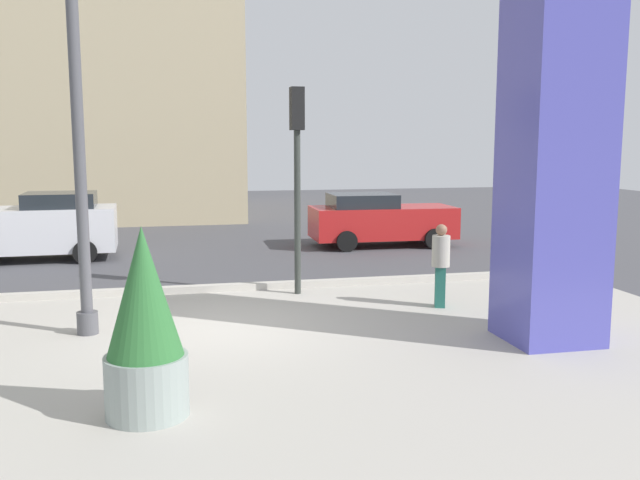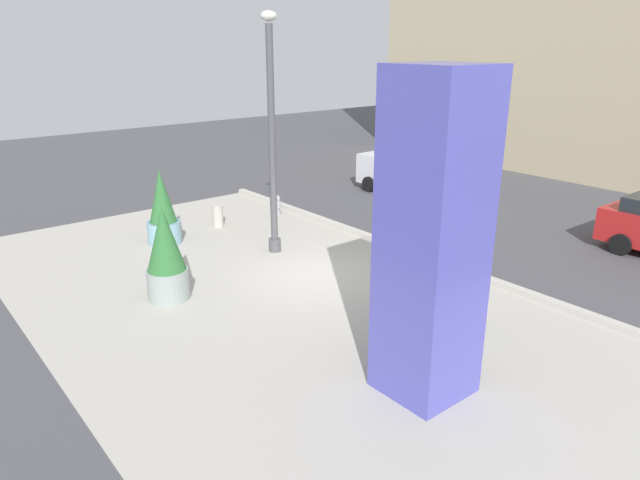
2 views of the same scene
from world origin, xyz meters
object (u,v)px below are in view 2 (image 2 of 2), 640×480
object	(u,v)px
pedestrian_crossing	(474,289)
fire_hydrant	(277,205)
potted_plant_curbside	(166,256)
concrete_bollard	(218,216)
traffic_light_corner	(441,164)
art_pillar_blue	(432,241)
lamp_post	(272,142)
potted_plant_by_pillar	(163,211)
car_far_lane	(409,172)

from	to	relation	value
pedestrian_crossing	fire_hydrant	bearing A→B (deg)	170.08
potted_plant_curbside	fire_hydrant	distance (m)	7.48
concrete_bollard	traffic_light_corner	bearing A→B (deg)	18.35
potted_plant_curbside	fire_hydrant	size ratio (longest dim) A/B	3.13
fire_hydrant	pedestrian_crossing	distance (m)	9.96
art_pillar_blue	traffic_light_corner	distance (m)	5.59
traffic_light_corner	lamp_post	bearing A→B (deg)	-150.55
potted_plant_curbside	traffic_light_corner	xyz separation A→B (m)	(3.04, 6.28, 1.90)
potted_plant_by_pillar	traffic_light_corner	bearing A→B (deg)	33.48
potted_plant_by_pillar	car_far_lane	world-z (taller)	potted_plant_by_pillar
traffic_light_corner	car_far_lane	xyz separation A→B (m)	(-6.26, 5.82, -2.06)
fire_hydrant	concrete_bollard	distance (m)	2.34
car_far_lane	pedestrian_crossing	world-z (taller)	car_far_lane
lamp_post	potted_plant_curbside	world-z (taller)	lamp_post
potted_plant_by_pillar	fire_hydrant	bearing A→B (deg)	93.56
lamp_post	car_far_lane	bearing A→B (deg)	104.43
traffic_light_corner	concrete_bollard	bearing A→B (deg)	-161.65
lamp_post	potted_plant_by_pillar	size ratio (longest dim) A/B	2.87
traffic_light_corner	car_far_lane	bearing A→B (deg)	137.08
art_pillar_blue	car_far_lane	bearing A→B (deg)	133.56
art_pillar_blue	concrete_bollard	xyz separation A→B (m)	(-10.82, 1.94, -2.46)
fire_hydrant	pedestrian_crossing	bearing A→B (deg)	-9.92
potted_plant_by_pillar	traffic_light_corner	distance (m)	8.54
concrete_bollard	traffic_light_corner	world-z (taller)	traffic_light_corner
lamp_post	art_pillar_blue	distance (m)	7.89
fire_hydrant	concrete_bollard	xyz separation A→B (m)	(-0.17, -2.34, 0.01)
concrete_bollard	pedestrian_crossing	xyz separation A→B (m)	(9.96, 0.63, 0.57)
art_pillar_blue	concrete_bollard	size ratio (longest dim) A/B	7.56
potted_plant_by_pillar	fire_hydrant	size ratio (longest dim) A/B	3.13
concrete_bollard	traffic_light_corner	xyz separation A→B (m)	(7.37, 2.45, 2.64)
art_pillar_blue	potted_plant_curbside	distance (m)	6.97
car_far_lane	potted_plant_by_pillar	bearing A→B (deg)	-93.68
lamp_post	potted_plant_by_pillar	world-z (taller)	lamp_post
potted_plant_curbside	pedestrian_crossing	bearing A→B (deg)	38.38
concrete_bollard	car_far_lane	xyz separation A→B (m)	(1.11, 8.27, 0.58)
art_pillar_blue	pedestrian_crossing	distance (m)	3.31
fire_hydrant	concrete_bollard	size ratio (longest dim) A/B	1.00
potted_plant_by_pillar	fire_hydrant	distance (m)	4.53
fire_hydrant	concrete_bollard	world-z (taller)	same
art_pillar_blue	car_far_lane	world-z (taller)	art_pillar_blue
lamp_post	traffic_light_corner	world-z (taller)	lamp_post
fire_hydrant	lamp_post	bearing A→B (deg)	-36.29
car_far_lane	potted_plant_curbside	bearing A→B (deg)	-75.10
art_pillar_blue	traffic_light_corner	size ratio (longest dim) A/B	1.27
potted_plant_curbside	concrete_bollard	bearing A→B (deg)	138.51
lamp_post	fire_hydrant	xyz separation A→B (m)	(-3.05, 2.24, -2.92)
potted_plant_curbside	car_far_lane	size ratio (longest dim) A/B	0.55
traffic_light_corner	car_far_lane	distance (m)	8.80
fire_hydrant	art_pillar_blue	bearing A→B (deg)	-21.89
art_pillar_blue	pedestrian_crossing	size ratio (longest dim) A/B	3.35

